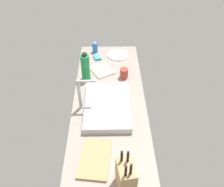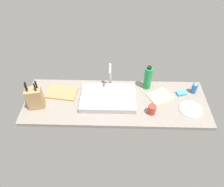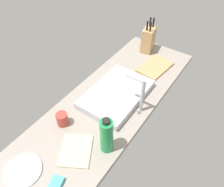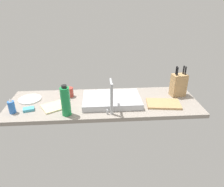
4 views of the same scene
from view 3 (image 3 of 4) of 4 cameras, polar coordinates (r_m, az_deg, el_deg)
countertop_slab at (r=160.82cm, az=-0.80°, el=-2.59°), size 173.44×57.92×3.50cm
sink_basin at (r=161.24cm, az=1.15°, el=-0.16°), size 51.89×34.66×5.38cm
faucet at (r=144.42cm, az=7.19°, el=0.11°), size 5.50×13.85×26.94cm
knife_block at (r=205.26cm, az=9.15°, el=13.33°), size 15.08×11.31×29.48cm
cutting_board at (r=190.77cm, az=10.85°, el=6.58°), size 31.57×22.12×1.80cm
water_bottle at (r=126.75cm, az=-1.39°, el=-10.61°), size 7.63×7.63×26.19cm
dinner_plate at (r=138.30cm, az=-21.65°, el=-17.68°), size 20.86×20.86×1.20cm
dish_towel at (r=137.04cm, az=-9.09°, el=-14.03°), size 27.46×26.02×1.20cm
coffee_mug at (r=147.15cm, az=-12.45°, el=-6.34°), size 7.36×7.36×8.97cm
dish_sponge at (r=129.03cm, az=-14.01°, el=-21.37°), size 10.29×8.23×2.40cm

